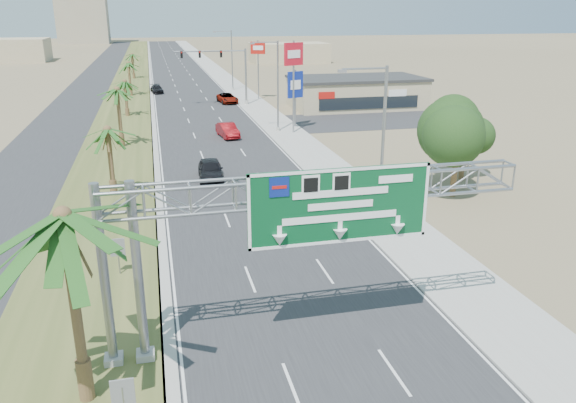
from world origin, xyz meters
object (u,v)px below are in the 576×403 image
Objects in this scene: car_mid_lane at (228,130)px; pole_sign_red_near at (294,60)px; sign_gantry at (298,204)px; signal_mast at (232,71)px; pole_sign_red_far at (258,53)px; palm_near at (63,217)px; store_building at (356,93)px; car_left_lane at (210,170)px; car_right_lane at (227,98)px; car_far at (157,89)px; pole_sign_blue at (295,86)px.

pole_sign_red_near is (7.50, 0.49, 7.23)m from car_mid_lane.
sign_gantry is 1.63× the size of signal_mast.
sign_gantry is 1.89× the size of pole_sign_red_far.
store_building is (31.20, 58.00, -4.93)m from palm_near.
palm_near is at bearing -112.06° from car_mid_lane.
store_building is 25.84m from car_mid_lane.
signal_mast is 22.34m from car_mid_lane.
car_left_lane is (-0.97, 24.60, -5.23)m from sign_gantry.
pole_sign_red_far is (5.18, 2.37, 6.31)m from car_right_lane.
car_left_lane is 0.55× the size of pole_sign_red_far.
signal_mast is 1.16× the size of pole_sign_red_far.
pole_sign_red_far reaches higher than car_mid_lane.
car_mid_lane is at bearing -142.59° from store_building.
pole_sign_red_far is at bearing 88.06° from pole_sign_red_near.
car_far is at bearing 87.25° from palm_near.
car_mid_lane is at bearing -85.52° from car_far.
palm_near is 0.83× the size of pole_sign_red_near.
store_building is 3.71× the size of car_left_lane.
car_left_lane is 1.05× the size of car_mid_lane.
signal_mast reaches higher than store_building.
car_mid_lane is at bearing -176.27° from pole_sign_red_near.
car_mid_lane is (-20.50, -15.68, -1.24)m from store_building.
car_mid_lane is 0.69× the size of pole_sign_blue.
sign_gantry reaches higher than car_far.
store_building reaches higher than car_left_lane.
pole_sign_blue is (5.33, -20.11, 4.05)m from car_right_lane.
pole_sign_red_near is (-13.00, -15.19, 5.99)m from store_building.
car_mid_lane is (3.53, 15.80, -0.07)m from car_left_lane.
car_mid_lane is 10.43m from pole_sign_red_near.
car_far is (-10.55, 15.62, -4.20)m from signal_mast.
pole_sign_red_far is at bearing 74.45° from palm_near.
store_building is at bearing -40.98° from pole_sign_red_far.
sign_gantry is 62.37m from signal_mast.
pole_sign_red_far is at bearing 80.68° from sign_gantry.
signal_mast is 21.73m from pole_sign_red_near.
pole_sign_blue is at bearing -89.61° from pole_sign_red_far.
signal_mast is 19.31m from car_far.
car_left_lane is 1.09× the size of car_far.
car_left_lane is (7.17, 26.52, -6.10)m from palm_near.
pole_sign_red_far reaches higher than store_building.
signal_mast reaches higher than car_mid_lane.
pole_sign_red_near reaches higher than signal_mast.
signal_mast is at bearing 77.34° from palm_near.
sign_gantry is at bearing 13.32° from palm_near.
store_building is 3.50× the size of car_right_lane.
car_left_lane reaches higher than car_mid_lane.
pole_sign_red_near is (14.38, -36.78, 7.34)m from car_far.
pole_sign_red_near is 4.69m from pole_sign_blue.
pole_sign_blue is 0.75× the size of pole_sign_red_far.
car_left_lane reaches higher than car_far.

